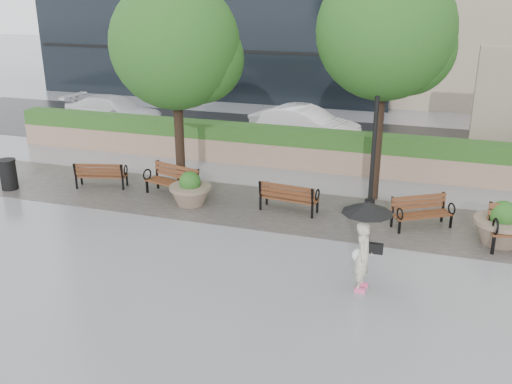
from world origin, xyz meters
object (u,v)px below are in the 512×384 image
(lamppost, at_px, (374,141))
(pedestrian, at_px, (365,237))
(bench_3, at_px, (421,219))
(car_right, at_px, (305,125))
(bench_1, at_px, (172,187))
(bench_0, at_px, (102,180))
(planter_left, at_px, (190,192))
(planter_right, at_px, (501,227))
(bench_2, at_px, (289,203))
(trash_bin, at_px, (8,175))
(car_left, at_px, (114,112))

(lamppost, xyz_separation_m, pedestrian, (0.43, -4.50, -0.83))
(bench_3, xyz_separation_m, car_right, (-4.86, 7.28, 0.48))
(bench_1, bearing_deg, bench_0, -163.97)
(planter_left, distance_m, lamppost, 5.32)
(bench_1, height_order, planter_left, planter_left)
(planter_right, relative_size, lamppost, 0.29)
(car_right, relative_size, pedestrian, 2.30)
(planter_right, height_order, lamppost, lamppost)
(bench_2, bearing_deg, planter_right, -178.41)
(bench_2, height_order, car_right, car_right)
(bench_2, xyz_separation_m, lamppost, (2.12, 0.85, 1.74))
(trash_bin, distance_m, car_left, 8.35)
(trash_bin, bearing_deg, bench_0, 21.35)
(bench_3, height_order, trash_bin, trash_bin)
(car_left, bearing_deg, car_right, -87.10)
(bench_2, xyz_separation_m, bench_3, (3.55, -0.01, -0.01))
(bench_3, relative_size, planter_right, 1.22)
(car_left, height_order, car_right, car_right)
(bench_3, xyz_separation_m, lamppost, (-1.43, 0.85, 1.75))
(planter_right, relative_size, pedestrian, 0.69)
(bench_3, bearing_deg, bench_2, 147.76)
(trash_bin, distance_m, car_right, 10.97)
(bench_1, distance_m, car_right, 7.51)
(bench_3, distance_m, pedestrian, 3.89)
(bench_2, bearing_deg, car_right, -73.72)
(planter_left, relative_size, planter_right, 0.90)
(bench_1, distance_m, lamppost, 6.05)
(pedestrian, bearing_deg, car_right, 23.82)
(bench_1, height_order, pedestrian, pedestrian)
(bench_0, relative_size, bench_3, 1.01)
(planter_left, xyz_separation_m, lamppost, (4.93, 1.20, 1.61))
(bench_0, height_order, car_right, car_right)
(bench_0, relative_size, planter_left, 1.38)
(bench_0, xyz_separation_m, car_right, (4.75, 7.11, 0.48))
(bench_0, height_order, bench_2, bench_2)
(planter_left, bearing_deg, car_right, 78.82)
(bench_1, height_order, car_left, car_left)
(bench_3, distance_m, lamppost, 2.42)
(bench_3, relative_size, trash_bin, 1.80)
(planter_right, distance_m, pedestrian, 4.38)
(planter_right, xyz_separation_m, car_right, (-6.72, 7.70, 0.29))
(bench_3, distance_m, car_left, 15.38)
(bench_1, xyz_separation_m, planter_right, (9.06, -0.58, 0.16))
(bench_2, distance_m, car_right, 7.40)
(bench_0, bearing_deg, pedestrian, 141.99)
(bench_0, bearing_deg, planter_left, 156.99)
(bench_1, distance_m, pedestrian, 7.32)
(pedestrian, bearing_deg, lamppost, 9.85)
(bench_1, bearing_deg, pedestrian, -15.35)
(bench_1, xyz_separation_m, bench_2, (3.63, -0.15, -0.01))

